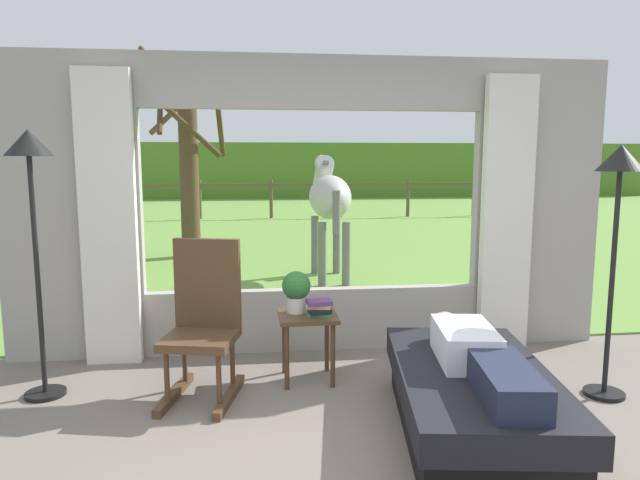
{
  "coord_description": "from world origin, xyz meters",
  "views": [
    {
      "loc": [
        -0.53,
        -2.66,
        1.68
      ],
      "look_at": [
        0.0,
        1.8,
        1.05
      ],
      "focal_mm": 32.14,
      "sensor_mm": 36.0,
      "label": 1
    }
  ],
  "objects_px": {
    "recliner_sofa": "(472,400)",
    "rocking_chair": "(204,321)",
    "reclining_person": "(477,355)",
    "side_table": "(308,326)",
    "floor_lamp_left": "(31,183)",
    "pasture_tree": "(188,162)",
    "book_stack": "(319,308)",
    "potted_plant": "(296,289)",
    "floor_lamp_right": "(618,195)",
    "horse": "(329,198)"
  },
  "relations": [
    {
      "from": "recliner_sofa",
      "to": "rocking_chair",
      "type": "relative_size",
      "value": 1.62
    },
    {
      "from": "reclining_person",
      "to": "side_table",
      "type": "xyz_separation_m",
      "value": [
        -0.92,
        1.04,
        -0.1
      ]
    },
    {
      "from": "floor_lamp_left",
      "to": "pasture_tree",
      "type": "bearing_deg",
      "value": 85.8
    },
    {
      "from": "side_table",
      "to": "pasture_tree",
      "type": "xyz_separation_m",
      "value": [
        -1.48,
        5.74,
        1.22
      ]
    },
    {
      "from": "reclining_person",
      "to": "book_stack",
      "type": "relative_size",
      "value": 7.14
    },
    {
      "from": "rocking_chair",
      "to": "potted_plant",
      "type": "relative_size",
      "value": 3.5
    },
    {
      "from": "side_table",
      "to": "floor_lamp_right",
      "type": "height_order",
      "value": "floor_lamp_right"
    },
    {
      "from": "recliner_sofa",
      "to": "reclining_person",
      "type": "height_order",
      "value": "reclining_person"
    },
    {
      "from": "recliner_sofa",
      "to": "floor_lamp_left",
      "type": "height_order",
      "value": "floor_lamp_left"
    },
    {
      "from": "floor_lamp_left",
      "to": "rocking_chair",
      "type": "bearing_deg",
      "value": -5.07
    },
    {
      "from": "potted_plant",
      "to": "rocking_chair",
      "type": "bearing_deg",
      "value": -160.75
    },
    {
      "from": "book_stack",
      "to": "pasture_tree",
      "type": "distance_m",
      "value": 6.1
    },
    {
      "from": "recliner_sofa",
      "to": "side_table",
      "type": "height_order",
      "value": "side_table"
    },
    {
      "from": "pasture_tree",
      "to": "floor_lamp_right",
      "type": "bearing_deg",
      "value": -60.42
    },
    {
      "from": "recliner_sofa",
      "to": "book_stack",
      "type": "relative_size",
      "value": 9.0
    },
    {
      "from": "book_stack",
      "to": "pasture_tree",
      "type": "bearing_deg",
      "value": 105.06
    },
    {
      "from": "horse",
      "to": "recliner_sofa",
      "type": "bearing_deg",
      "value": -87.06
    },
    {
      "from": "rocking_chair",
      "to": "side_table",
      "type": "distance_m",
      "value": 0.79
    },
    {
      "from": "rocking_chair",
      "to": "floor_lamp_left",
      "type": "height_order",
      "value": "floor_lamp_left"
    },
    {
      "from": "recliner_sofa",
      "to": "horse",
      "type": "relative_size",
      "value": 1.0
    },
    {
      "from": "potted_plant",
      "to": "recliner_sofa",
      "type": "bearing_deg",
      "value": -46.42
    },
    {
      "from": "side_table",
      "to": "pasture_tree",
      "type": "bearing_deg",
      "value": 104.42
    },
    {
      "from": "book_stack",
      "to": "floor_lamp_left",
      "type": "bearing_deg",
      "value": -179.51
    },
    {
      "from": "recliner_sofa",
      "to": "reclining_person",
      "type": "distance_m",
      "value": 0.31
    },
    {
      "from": "floor_lamp_right",
      "to": "horse",
      "type": "relative_size",
      "value": 0.98
    },
    {
      "from": "reclining_person",
      "to": "horse",
      "type": "distance_m",
      "value": 4.76
    },
    {
      "from": "floor_lamp_right",
      "to": "rocking_chair",
      "type": "bearing_deg",
      "value": 172.67
    },
    {
      "from": "reclining_person",
      "to": "pasture_tree",
      "type": "distance_m",
      "value": 7.28
    },
    {
      "from": "reclining_person",
      "to": "floor_lamp_right",
      "type": "relative_size",
      "value": 0.81
    },
    {
      "from": "rocking_chair",
      "to": "potted_plant",
      "type": "distance_m",
      "value": 0.74
    },
    {
      "from": "floor_lamp_right",
      "to": "potted_plant",
      "type": "bearing_deg",
      "value": 164.45
    },
    {
      "from": "side_table",
      "to": "reclining_person",
      "type": "bearing_deg",
      "value": -48.51
    },
    {
      "from": "recliner_sofa",
      "to": "potted_plant",
      "type": "distance_m",
      "value": 1.53
    },
    {
      "from": "potted_plant",
      "to": "floor_lamp_left",
      "type": "height_order",
      "value": "floor_lamp_left"
    },
    {
      "from": "horse",
      "to": "pasture_tree",
      "type": "xyz_separation_m",
      "value": [
        -2.13,
        2.07,
        0.49
      ]
    },
    {
      "from": "side_table",
      "to": "horse",
      "type": "height_order",
      "value": "horse"
    },
    {
      "from": "side_table",
      "to": "pasture_tree",
      "type": "height_order",
      "value": "pasture_tree"
    },
    {
      "from": "floor_lamp_left",
      "to": "floor_lamp_right",
      "type": "relative_size",
      "value": 1.06
    },
    {
      "from": "rocking_chair",
      "to": "floor_lamp_right",
      "type": "height_order",
      "value": "floor_lamp_right"
    },
    {
      "from": "floor_lamp_left",
      "to": "book_stack",
      "type": "bearing_deg",
      "value": 0.49
    },
    {
      "from": "floor_lamp_left",
      "to": "floor_lamp_right",
      "type": "height_order",
      "value": "floor_lamp_left"
    },
    {
      "from": "floor_lamp_right",
      "to": "reclining_person",
      "type": "bearing_deg",
      "value": -157.01
    },
    {
      "from": "rocking_chair",
      "to": "horse",
      "type": "height_order",
      "value": "horse"
    },
    {
      "from": "reclining_person",
      "to": "horse",
      "type": "relative_size",
      "value": 0.79
    },
    {
      "from": "floor_lamp_left",
      "to": "floor_lamp_right",
      "type": "bearing_deg",
      "value": -6.69
    },
    {
      "from": "book_stack",
      "to": "horse",
      "type": "bearing_deg",
      "value": 81.3
    },
    {
      "from": "floor_lamp_left",
      "to": "horse",
      "type": "distance_m",
      "value": 4.55
    },
    {
      "from": "reclining_person",
      "to": "pasture_tree",
      "type": "relative_size",
      "value": 0.41
    },
    {
      "from": "reclining_person",
      "to": "side_table",
      "type": "bearing_deg",
      "value": 139.74
    },
    {
      "from": "reclining_person",
      "to": "potted_plant",
      "type": "distance_m",
      "value": 1.5
    }
  ]
}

